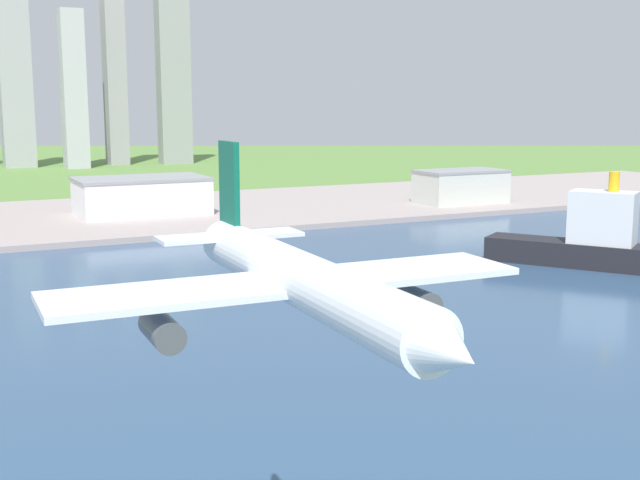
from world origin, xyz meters
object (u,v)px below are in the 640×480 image
object	(u,v)px
airplane_landing	(303,282)
warehouse_annex	(461,186)
cargo_ship	(584,239)
warehouse_main	(142,196)

from	to	relation	value
airplane_landing	warehouse_annex	xyz separation A→B (m)	(222.98, 286.47, -29.70)
cargo_ship	airplane_landing	bearing A→B (deg)	-139.37
cargo_ship	warehouse_annex	xyz separation A→B (m)	(53.95, 141.43, 1.76)
warehouse_main	warehouse_annex	distance (m)	158.20
airplane_landing	warehouse_annex	size ratio (longest dim) A/B	0.86
cargo_ship	warehouse_main	xyz separation A→B (m)	(-101.38, 171.43, 1.81)
airplane_landing	cargo_ship	bearing A→B (deg)	40.63
warehouse_annex	airplane_landing	bearing A→B (deg)	-127.90
warehouse_annex	cargo_ship	bearing A→B (deg)	-110.88
airplane_landing	cargo_ship	distance (m)	224.94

